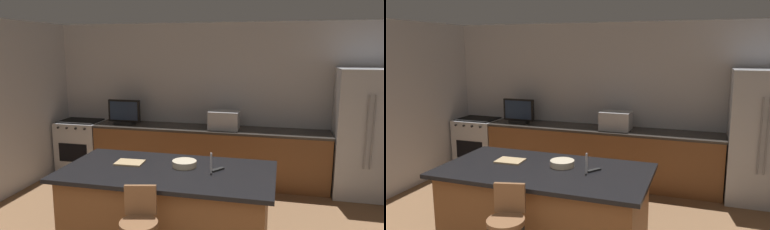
# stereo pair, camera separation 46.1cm
# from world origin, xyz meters

# --- Properties ---
(wall_back) EXTENTS (6.08, 0.12, 2.61)m
(wall_back) POSITION_xyz_m (0.00, 5.12, 1.31)
(wall_back) COLOR #BCBCC1
(wall_back) RESTS_ON ground_plane
(counter_back) EXTENTS (3.86, 0.62, 0.90)m
(counter_back) POSITION_xyz_m (-0.03, 4.74, 0.45)
(counter_back) COLOR brown
(counter_back) RESTS_ON ground_plane
(kitchen_island) EXTENTS (2.30, 1.19, 0.90)m
(kitchen_island) POSITION_xyz_m (-0.05, 2.57, 0.46)
(kitchen_island) COLOR black
(kitchen_island) RESTS_ON ground_plane
(refrigerator) EXTENTS (0.83, 0.73, 1.91)m
(refrigerator) POSITION_xyz_m (2.32, 4.69, 0.95)
(refrigerator) COLOR #B7BABF
(refrigerator) RESTS_ON ground_plane
(range_oven) EXTENTS (0.76, 0.63, 0.92)m
(range_oven) POSITION_xyz_m (-2.35, 4.73, 0.46)
(range_oven) COLOR #B7BABF
(range_oven) RESTS_ON ground_plane
(microwave) EXTENTS (0.48, 0.36, 0.29)m
(microwave) POSITION_xyz_m (0.23, 4.74, 1.05)
(microwave) COLOR #B7BABF
(microwave) RESTS_ON counter_back
(tv_monitor) EXTENTS (0.57, 0.16, 0.42)m
(tv_monitor) POSITION_xyz_m (-1.48, 4.68, 1.10)
(tv_monitor) COLOR black
(tv_monitor) RESTS_ON counter_back
(sink_faucet_back) EXTENTS (0.02, 0.02, 0.24)m
(sink_faucet_back) POSITION_xyz_m (0.17, 4.84, 1.02)
(sink_faucet_back) COLOR #B2B2B7
(sink_faucet_back) RESTS_ON counter_back
(sink_faucet_island) EXTENTS (0.02, 0.02, 0.22)m
(sink_faucet_island) POSITION_xyz_m (0.43, 2.57, 1.01)
(sink_faucet_island) COLOR #B2B2B7
(sink_faucet_island) RESTS_ON kitchen_island
(bar_stool_center) EXTENTS (0.35, 0.37, 0.98)m
(bar_stool_center) POSITION_xyz_m (-0.06, 1.75, 0.59)
(bar_stool_center) COLOR brown
(bar_stool_center) RESTS_ON ground_plane
(fruit_bowl) EXTENTS (0.27, 0.27, 0.07)m
(fruit_bowl) POSITION_xyz_m (0.10, 2.70, 0.94)
(fruit_bowl) COLOR beige
(fruit_bowl) RESTS_ON kitchen_island
(cell_phone) EXTENTS (0.12, 0.17, 0.01)m
(cell_phone) POSITION_xyz_m (-0.61, 2.70, 0.91)
(cell_phone) COLOR black
(cell_phone) RESTS_ON kitchen_island
(tv_remote) EXTENTS (0.13, 0.16, 0.02)m
(tv_remote) POSITION_xyz_m (0.48, 2.66, 0.91)
(tv_remote) COLOR black
(tv_remote) RESTS_ON kitchen_island
(cutting_board) EXTENTS (0.32, 0.24, 0.02)m
(cutting_board) POSITION_xyz_m (-0.53, 2.68, 0.91)
(cutting_board) COLOR tan
(cutting_board) RESTS_ON kitchen_island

